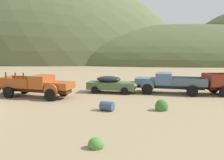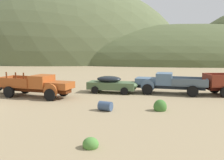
% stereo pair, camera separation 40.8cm
% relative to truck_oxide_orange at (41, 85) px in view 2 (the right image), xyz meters
% --- Properties ---
extents(hill_far_left, '(87.36, 65.53, 55.73)m').
position_rel_truck_oxide_orange_xyz_m(hill_far_left, '(-18.33, 70.18, -1.00)').
color(hill_far_left, '#56603D').
rests_on(hill_far_left, ground).
extents(hill_center, '(112.43, 52.87, 24.33)m').
position_rel_truck_oxide_orange_xyz_m(hill_center, '(25.08, 62.44, -1.00)').
color(hill_center, '#4C5633').
rests_on(hill_center, ground).
extents(truck_oxide_orange, '(6.85, 3.56, 2.16)m').
position_rel_truck_oxide_orange_xyz_m(truck_oxide_orange, '(0.00, 0.00, 0.00)').
color(truck_oxide_orange, '#51220D').
rests_on(truck_oxide_orange, ground).
extents(car_weathered_green, '(4.87, 2.44, 1.57)m').
position_rel_truck_oxide_orange_xyz_m(car_weathered_green, '(5.93, 2.71, -0.19)').
color(car_weathered_green, '#47603D').
rests_on(car_weathered_green, ground).
extents(truck_chalk_blue, '(6.61, 3.37, 1.89)m').
position_rel_truck_oxide_orange_xyz_m(truck_chalk_blue, '(10.76, 2.80, -0.01)').
color(truck_chalk_blue, '#262D39').
rests_on(truck_chalk_blue, ground).
extents(oil_drum_tipped, '(1.03, 0.88, 0.63)m').
position_rel_truck_oxide_orange_xyz_m(oil_drum_tipped, '(5.99, -4.12, -0.69)').
color(oil_drum_tipped, '#384C6B').
rests_on(oil_drum_tipped, ground).
extents(bush_front_right, '(0.67, 0.60, 0.57)m').
position_rel_truck_oxide_orange_xyz_m(bush_front_right, '(6.08, -10.25, -0.85)').
color(bush_front_right, '#4C8438').
rests_on(bush_front_right, ground).
extents(bush_between_trucks, '(0.88, 0.83, 0.96)m').
position_rel_truck_oxide_orange_xyz_m(bush_between_trucks, '(9.64, -3.78, -0.78)').
color(bush_between_trucks, '#3D702D').
rests_on(bush_between_trucks, ground).
extents(bush_back_edge, '(0.68, 0.56, 0.50)m').
position_rel_truck_oxide_orange_xyz_m(bush_back_edge, '(0.05, 2.66, -0.88)').
color(bush_back_edge, '#3D702D').
rests_on(bush_back_edge, ground).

